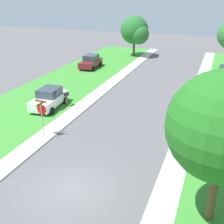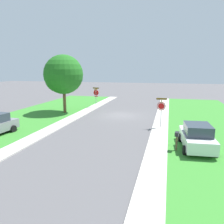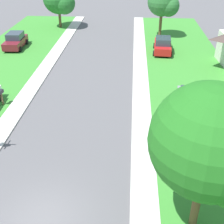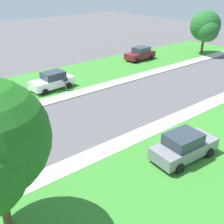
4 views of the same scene
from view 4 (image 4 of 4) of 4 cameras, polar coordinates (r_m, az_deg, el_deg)
sidewalk_east at (r=20.53m, az=9.31°, el=-3.20°), size 1.40×56.00×0.10m
lawn_east at (r=18.26m, az=20.25°, el=-8.73°), size 8.00×56.00×0.08m
sidewalk_west at (r=27.02m, az=-5.43°, el=4.42°), size 1.40×56.00×0.10m
lawn_west at (r=30.84m, az=-10.31°, el=6.87°), size 8.00×56.00×0.08m
stop_sign_far_corner at (r=23.52m, az=-20.53°, el=4.27°), size 0.92×0.92×2.77m
car_grey_near_corner at (r=17.17m, az=14.76°, el=-6.89°), size 2.25×4.41×1.76m
car_maroon_driveway_right at (r=37.74m, az=5.92°, el=12.00°), size 2.18×4.38×1.76m
car_white_across_road at (r=27.81m, az=-12.34°, el=6.38°), size 2.27×4.42×1.76m
tree_corner_large at (r=42.08m, az=18.99°, el=16.38°), size 4.51×4.19×6.09m
mailbox at (r=26.97m, az=-9.69°, el=6.30°), size 0.31×0.51×1.31m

